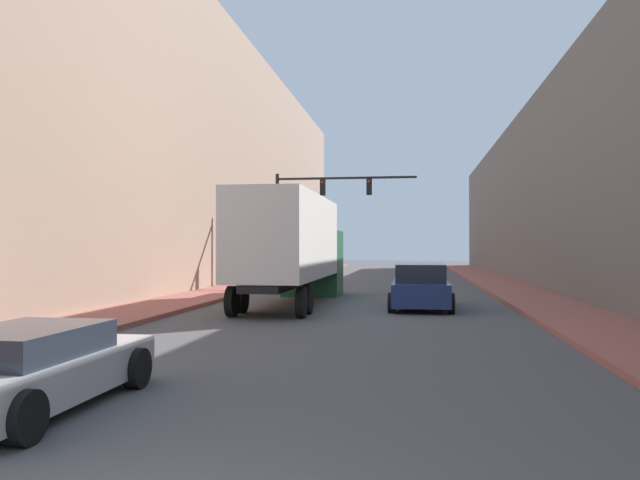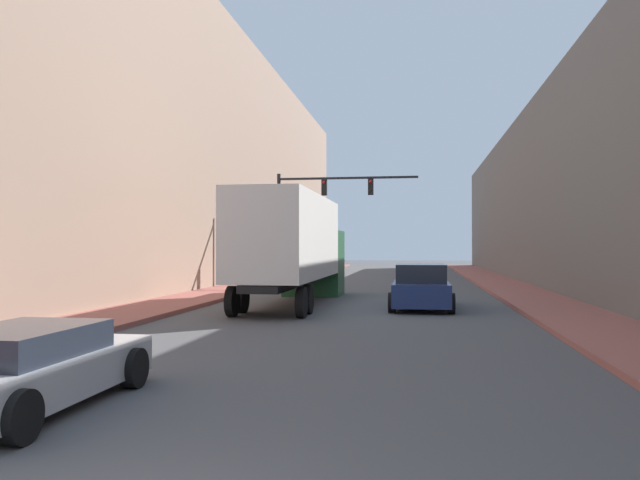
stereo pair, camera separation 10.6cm
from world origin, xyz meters
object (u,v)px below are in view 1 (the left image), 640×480
(suv_car, at_px, (420,287))
(traffic_signal_gantry, at_px, (311,207))
(semi_truck, at_px, (294,245))
(sedan_car, at_px, (31,368))

(suv_car, bearing_deg, traffic_signal_gantry, 117.54)
(semi_truck, bearing_deg, sedan_car, -92.14)
(semi_truck, relative_size, traffic_signal_gantry, 1.48)
(suv_car, distance_m, traffic_signal_gantry, 13.40)
(semi_truck, height_order, sedan_car, semi_truck)
(sedan_car, height_order, traffic_signal_gantry, traffic_signal_gantry)
(traffic_signal_gantry, bearing_deg, semi_truck, -84.31)
(suv_car, bearing_deg, sedan_car, -109.87)
(sedan_car, xyz_separation_m, traffic_signal_gantry, (-0.46, 26.60, 3.94))
(semi_truck, xyz_separation_m, sedan_car, (-0.60, -16.03, -1.74))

